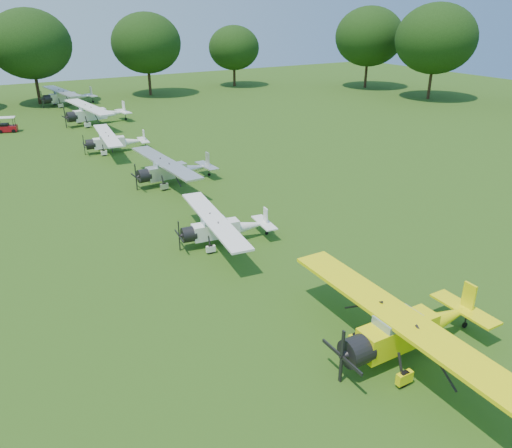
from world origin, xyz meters
The scene contains 9 objects.
ground centered at (0.00, 0.00, 0.00)m, with size 160.00×160.00×0.00m, color #2F4E13.
tree_belt centered at (3.57, 0.16, 8.03)m, with size 137.36×130.27×14.52m.
aircraft_2 centered at (1.54, -10.64, 1.34)m, with size 7.30×11.59×2.29m.
aircraft_3 centered at (-0.14, 2.37, 1.06)m, with size 5.84×9.28×1.82m.
aircraft_4 centered at (1.36, 14.12, 1.21)m, with size 6.61×10.53×2.07m.
aircraft_5 centered at (-0.03, 25.75, 1.11)m, with size 6.11×9.71×1.91m.
aircraft_6 centered at (1.47, 39.09, 1.41)m, with size 7.70×12.25×2.40m.
aircraft_7 centered at (1.08, 53.42, 1.37)m, with size 7.50×11.91×2.34m.
golf_cart centered at (-8.10, 39.96, 0.56)m, with size 2.19×1.67×1.66m.
Camera 1 is at (-12.01, -21.81, 12.99)m, focal length 35.00 mm.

